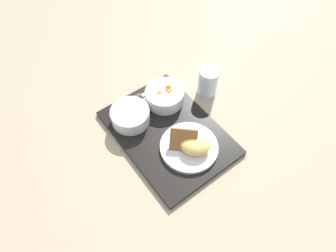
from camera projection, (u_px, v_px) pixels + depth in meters
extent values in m
plane|color=tan|center=(168.00, 134.00, 0.98)|extent=(4.00, 4.00, 0.00)
cube|color=black|center=(168.00, 133.00, 0.97)|extent=(0.45, 0.34, 0.02)
cylinder|color=silver|center=(165.00, 96.00, 1.02)|extent=(0.13, 0.13, 0.05)
torus|color=silver|center=(165.00, 92.00, 1.00)|extent=(0.13, 0.13, 0.01)
cylinder|color=#9EC67A|center=(157.00, 94.00, 1.00)|extent=(0.04, 0.04, 0.02)
cylinder|color=#9EC67A|center=(158.00, 89.00, 1.01)|extent=(0.05, 0.05, 0.02)
cylinder|color=#9EC67A|center=(167.00, 89.00, 1.01)|extent=(0.06, 0.06, 0.02)
cylinder|color=#9EC67A|center=(166.00, 95.00, 1.00)|extent=(0.05, 0.05, 0.01)
cylinder|color=#9EC67A|center=(160.00, 91.00, 1.01)|extent=(0.06, 0.07, 0.01)
cube|color=orange|center=(169.00, 91.00, 1.00)|extent=(0.02, 0.02, 0.01)
cube|color=orange|center=(159.00, 94.00, 1.00)|extent=(0.02, 0.02, 0.01)
cube|color=orange|center=(168.00, 87.00, 1.01)|extent=(0.01, 0.01, 0.02)
cylinder|color=silver|center=(130.00, 116.00, 0.97)|extent=(0.13, 0.13, 0.05)
torus|color=silver|center=(130.00, 112.00, 0.95)|extent=(0.13, 0.13, 0.01)
cylinder|color=#C67F3D|center=(130.00, 115.00, 0.97)|extent=(0.11, 0.11, 0.04)
cube|color=#E5A356|center=(131.00, 113.00, 0.95)|extent=(0.02, 0.02, 0.01)
cylinder|color=silver|center=(189.00, 147.00, 0.92)|extent=(0.18, 0.18, 0.01)
ellipsoid|color=#EFC666|center=(195.00, 146.00, 0.90)|extent=(0.11, 0.11, 0.04)
cube|color=#93602D|center=(183.00, 142.00, 0.90)|extent=(0.09, 0.10, 0.07)
cube|color=silver|center=(153.00, 90.00, 1.06)|extent=(0.03, 0.11, 0.00)
cube|color=#51381E|center=(131.00, 100.00, 1.03)|extent=(0.02, 0.08, 0.02)
ellipsoid|color=silver|center=(149.00, 98.00, 1.04)|extent=(0.03, 0.05, 0.01)
cube|color=silver|center=(129.00, 108.00, 1.01)|extent=(0.01, 0.11, 0.01)
cylinder|color=silver|center=(208.00, 82.00, 1.03)|extent=(0.07, 0.07, 0.11)
cylinder|color=silver|center=(207.00, 86.00, 1.05)|extent=(0.06, 0.06, 0.06)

